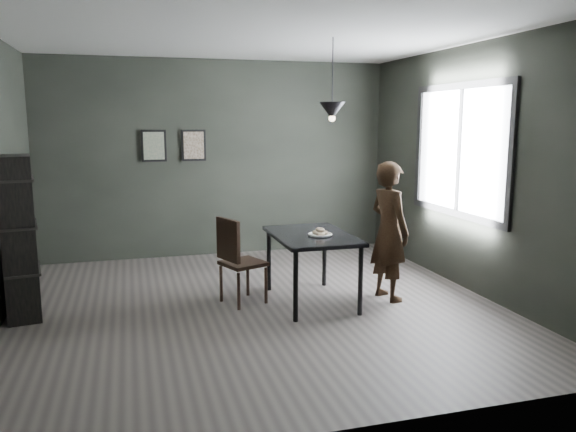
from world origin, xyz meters
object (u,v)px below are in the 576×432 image
object	(u,v)px
woman	(389,231)
wood_chair	(236,255)
white_plate	(320,235)
pendant_lamp	(332,111)
cafe_table	(312,241)
shelf_unit	(19,238)

from	to	relation	value
woman	wood_chair	world-z (taller)	woman
white_plate	wood_chair	size ratio (longest dim) A/B	0.24
white_plate	pendant_lamp	bearing A→B (deg)	46.53
cafe_table	wood_chair	world-z (taller)	wood_chair
white_plate	woman	distance (m)	0.79
shelf_unit	cafe_table	bearing A→B (deg)	-15.74
wood_chair	pendant_lamp	world-z (taller)	pendant_lamp
wood_chair	cafe_table	bearing A→B (deg)	-32.61
cafe_table	pendant_lamp	distance (m)	1.41
shelf_unit	wood_chair	bearing A→B (deg)	-14.20
woman	shelf_unit	size ratio (longest dim) A/B	0.94
shelf_unit	woman	bearing A→B (deg)	-16.12
white_plate	wood_chair	world-z (taller)	wood_chair
white_plate	cafe_table	bearing A→B (deg)	120.33
white_plate	woman	size ratio (longest dim) A/B	0.15
cafe_table	woman	size ratio (longest dim) A/B	0.79
cafe_table	shelf_unit	world-z (taller)	shelf_unit
cafe_table	wood_chair	bearing A→B (deg)	169.53
woman	cafe_table	bearing A→B (deg)	69.17
wood_chair	woman	bearing A→B (deg)	-31.35
cafe_table	pendant_lamp	bearing A→B (deg)	21.80
pendant_lamp	white_plate	bearing A→B (deg)	-133.47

